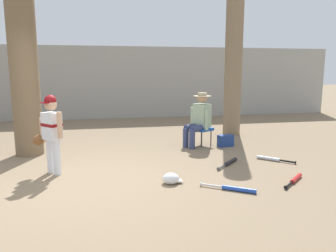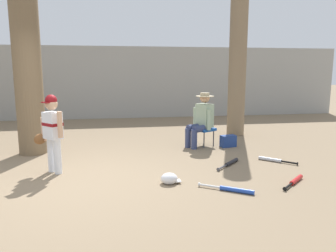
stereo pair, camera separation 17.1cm
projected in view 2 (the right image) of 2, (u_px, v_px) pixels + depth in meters
The scene contains 13 objects.
ground_plane at pixel (81, 183), 4.94m from camera, with size 60.00×60.00×0.00m, color #7F6B51.
concrete_back_wall at pixel (98, 83), 11.44m from camera, with size 18.00×0.36×2.52m, color #9E9E99.
tree_near_player at pixel (25, 36), 6.31m from camera, with size 0.78×0.78×5.45m.
tree_behind_spectator at pixel (238, 63), 8.34m from camera, with size 0.59×0.59×4.33m.
young_ballplayer at pixel (52, 129), 5.31m from camera, with size 0.55×0.47×1.31m.
folding_stool at pixel (204, 130), 7.32m from camera, with size 0.54×0.54×0.41m.
seated_spectator at pixel (201, 118), 7.21m from camera, with size 0.66×0.56×1.20m.
handbag_beside_stool at pixel (228, 141), 7.24m from camera, with size 0.34×0.18×0.26m, color navy.
bat_aluminum_silver at pixel (273, 160), 6.08m from camera, with size 0.55×0.55×0.07m.
bat_black_composite at pixel (230, 163), 5.87m from camera, with size 0.59×0.59×0.07m.
bat_red_barrel at pixel (295, 181), 4.92m from camera, with size 0.58×0.52×0.07m.
bat_blue_youth at pixel (232, 189), 4.56m from camera, with size 0.70×0.50×0.07m.
batting_helmet_white at pixel (169, 179), 4.89m from camera, with size 0.30×0.23×0.18m.
Camera 2 is at (0.54, -4.88, 1.69)m, focal length 34.67 mm.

